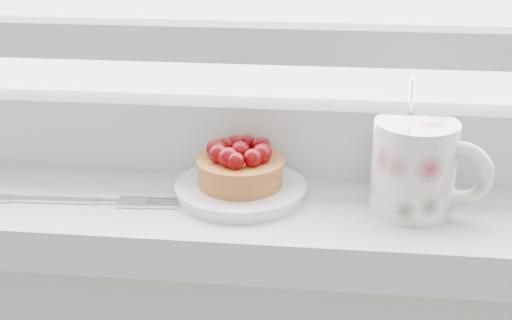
# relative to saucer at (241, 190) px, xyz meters

# --- Properties ---
(saucer) EXTENTS (0.12, 0.12, 0.01)m
(saucer) POSITION_rel_saucer_xyz_m (0.00, 0.00, 0.00)
(saucer) COLOR white
(saucer) RESTS_ON windowsill
(raspberry_tart) EXTENTS (0.08, 0.08, 0.04)m
(raspberry_tart) POSITION_rel_saucer_xyz_m (-0.00, 0.00, 0.03)
(raspberry_tart) COLOR brown
(raspberry_tart) RESTS_ON saucer
(floral_mug) EXTENTS (0.11, 0.09, 0.12)m
(floral_mug) POSITION_rel_saucer_xyz_m (0.16, -0.01, 0.04)
(floral_mug) COLOR silver
(floral_mug) RESTS_ON windowsill
(fork) EXTENTS (0.18, 0.03, 0.00)m
(fork) POSITION_rel_saucer_xyz_m (-0.14, -0.03, -0.00)
(fork) COLOR silver
(fork) RESTS_ON windowsill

